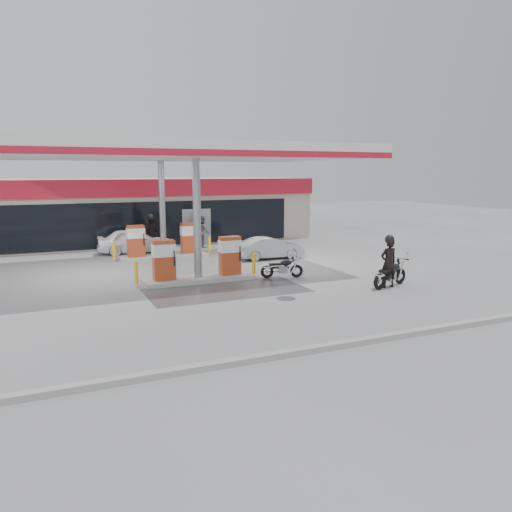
{
  "coord_description": "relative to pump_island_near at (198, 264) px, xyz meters",
  "views": [
    {
      "loc": [
        -5.91,
        -17.3,
        4.47
      ],
      "look_at": [
        1.82,
        0.23,
        1.2
      ],
      "focal_mm": 35.0,
      "sensor_mm": 36.0,
      "label": 1
    }
  ],
  "objects": [
    {
      "name": "parked_car_right",
      "position": [
        4.5,
        11.41,
        -0.1
      ],
      "size": [
        4.81,
        3.32,
        1.22
      ],
      "primitive_type": "imported",
      "rotation": [
        0.0,
        0.0,
        1.89
      ],
      "color": "black",
      "rests_on": "ground"
    },
    {
      "name": "attendant",
      "position": [
        3.02,
        8.8,
        0.23
      ],
      "size": [
        0.89,
        1.05,
        1.88
      ],
      "primitive_type": "imported",
      "rotation": [
        0.0,
        0.0,
        1.79
      ],
      "color": "#5D5D62",
      "rests_on": "ground"
    },
    {
      "name": "drain_cover",
      "position": [
        2.0,
        -4.0,
        -0.71
      ],
      "size": [
        0.7,
        0.7,
        0.01
      ],
      "primitive_type": "cylinder",
      "color": "#38383A",
      "rests_on": "ground"
    },
    {
      "name": "pump_island_near",
      "position": [
        0.0,
        0.0,
        0.0
      ],
      "size": [
        5.14,
        1.3,
        1.78
      ],
      "color": "#9E9E99",
      "rests_on": "ground"
    },
    {
      "name": "store_building",
      "position": [
        0.01,
        13.94,
        1.3
      ],
      "size": [
        22.0,
        8.22,
        4.0
      ],
      "color": "#BAB09C",
      "rests_on": "ground"
    },
    {
      "name": "hatchback_silver",
      "position": [
        4.97,
        3.6,
        -0.14
      ],
      "size": [
        3.48,
        1.31,
        1.13
      ],
      "primitive_type": "imported",
      "rotation": [
        0.0,
        0.0,
        1.54
      ],
      "color": "#9B9DA2",
      "rests_on": "ground"
    },
    {
      "name": "parked_motorcycle",
      "position": [
        3.48,
        -0.81,
        -0.3
      ],
      "size": [
        1.79,
        0.86,
        0.94
      ],
      "rotation": [
        0.0,
        0.0,
        -0.28
      ],
      "color": "black",
      "rests_on": "ground"
    },
    {
      "name": "biker_main",
      "position": [
        6.42,
        -4.05,
        0.26
      ],
      "size": [
        0.71,
        0.47,
        1.93
      ],
      "primitive_type": "imported",
      "rotation": [
        0.0,
        0.0,
        3.13
      ],
      "color": "black",
      "rests_on": "ground"
    },
    {
      "name": "main_motorcycle",
      "position": [
        6.6,
        -3.98,
        -0.23
      ],
      "size": [
        2.05,
        0.98,
        1.09
      ],
      "rotation": [
        0.0,
        0.0,
        0.33
      ],
      "color": "black",
      "rests_on": "ground"
    },
    {
      "name": "wet_patch",
      "position": [
        0.5,
        -2.0,
        -0.71
      ],
      "size": [
        6.0,
        3.0,
        0.0
      ],
      "primitive_type": "cube",
      "color": "#4C4C4F",
      "rests_on": "ground"
    },
    {
      "name": "biker_walking",
      "position": [
        -0.15,
        8.2,
        0.3
      ],
      "size": [
        1.23,
        1.11,
        2.01
      ],
      "primitive_type": "imported",
      "rotation": [
        0.0,
        0.0,
        0.66
      ],
      "color": "black",
      "rests_on": "ground"
    },
    {
      "name": "sedan_white",
      "position": [
        -1.05,
        8.2,
        -0.02
      ],
      "size": [
        4.18,
        2.03,
        1.37
      ],
      "primitive_type": "imported",
      "rotation": [
        0.0,
        0.0,
        1.47
      ],
      "color": "white",
      "rests_on": "ground"
    },
    {
      "name": "kerb",
      "position": [
        0.0,
        -9.0,
        -0.64
      ],
      "size": [
        28.0,
        0.25,
        0.15
      ],
      "primitive_type": "cube",
      "color": "gray",
      "rests_on": "ground"
    },
    {
      "name": "ground",
      "position": [
        0.0,
        -2.0,
        -0.71
      ],
      "size": [
        90.0,
        90.0,
        0.0
      ],
      "primitive_type": "plane",
      "color": "gray",
      "rests_on": "ground"
    },
    {
      "name": "pump_island_far",
      "position": [
        0.0,
        6.0,
        0.0
      ],
      "size": [
        5.14,
        1.3,
        1.78
      ],
      "color": "#9E9E99",
      "rests_on": "ground"
    },
    {
      "name": "canopy",
      "position": [
        0.0,
        3.0,
        4.56
      ],
      "size": [
        16.0,
        10.02,
        5.51
      ],
      "color": "silver",
      "rests_on": "ground"
    }
  ]
}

